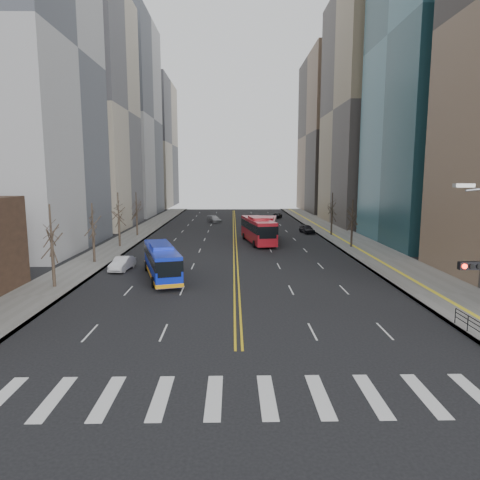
# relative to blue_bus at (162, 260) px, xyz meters

# --- Properties ---
(ground) EXTENTS (220.00, 220.00, 0.00)m
(ground) POSITION_rel_blue_bus_xyz_m (7.19, -22.70, -1.72)
(ground) COLOR black
(sidewalk_right) EXTENTS (7.00, 130.00, 0.15)m
(sidewalk_right) POSITION_rel_blue_bus_xyz_m (24.69, 22.30, -1.65)
(sidewalk_right) COLOR slate
(sidewalk_right) RESTS_ON ground
(sidewalk_left) EXTENTS (5.00, 130.00, 0.15)m
(sidewalk_left) POSITION_rel_blue_bus_xyz_m (-9.31, 22.30, -1.65)
(sidewalk_left) COLOR slate
(sidewalk_left) RESTS_ON ground
(crosswalk) EXTENTS (26.70, 4.00, 0.01)m
(crosswalk) POSITION_rel_blue_bus_xyz_m (7.19, -22.70, -1.72)
(crosswalk) COLOR silver
(crosswalk) RESTS_ON ground
(centerline) EXTENTS (0.55, 100.00, 0.01)m
(centerline) POSITION_rel_blue_bus_xyz_m (7.19, 32.30, -1.72)
(centerline) COLOR gold
(centerline) RESTS_ON ground
(office_towers) EXTENTS (83.00, 134.00, 58.00)m
(office_towers) POSITION_rel_blue_bus_xyz_m (7.32, 45.81, 22.20)
(office_towers) COLOR gray
(office_towers) RESTS_ON ground
(street_trees) EXTENTS (35.20, 47.20, 7.60)m
(street_trees) POSITION_rel_blue_bus_xyz_m (0.01, 11.85, 3.15)
(street_trees) COLOR #2B231A
(street_trees) RESTS_ON ground
(blue_bus) EXTENTS (5.39, 11.44, 3.29)m
(blue_bus) POSITION_rel_blue_bus_xyz_m (0.00, 0.00, 0.00)
(blue_bus) COLOR #0B1FAF
(blue_bus) RESTS_ON ground
(red_bus_near) EXTENTS (4.23, 11.92, 3.69)m
(red_bus_near) POSITION_rel_blue_bus_xyz_m (11.91, 23.26, 0.33)
(red_bus_near) COLOR #AF121E
(red_bus_near) RESTS_ON ground
(red_bus_far) EXTENTS (4.73, 12.57, 3.86)m
(red_bus_far) POSITION_rel_blue_bus_xyz_m (10.59, 21.66, 0.42)
(red_bus_far) COLOR #AF121E
(red_bus_far) RESTS_ON ground
(car_white) EXTENTS (2.02, 4.47, 1.42)m
(car_white) POSITION_rel_blue_bus_xyz_m (-4.69, 3.48, -1.01)
(car_white) COLOR silver
(car_white) RESTS_ON ground
(car_dark_mid) EXTENTS (2.47, 4.55, 1.47)m
(car_dark_mid) POSITION_rel_blue_bus_xyz_m (19.69, 32.50, -0.99)
(car_dark_mid) COLOR black
(car_dark_mid) RESTS_ON ground
(car_silver) EXTENTS (3.55, 5.04, 1.36)m
(car_silver) POSITION_rel_blue_bus_xyz_m (2.95, 50.53, -1.04)
(car_silver) COLOR #A4A4AA
(car_silver) RESTS_ON ground
(car_dark_far) EXTENTS (3.36, 4.69, 1.19)m
(car_dark_far) POSITION_rel_blue_bus_xyz_m (17.05, 59.30, -1.13)
(car_dark_far) COLOR black
(car_dark_far) RESTS_ON ground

